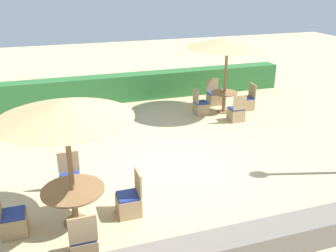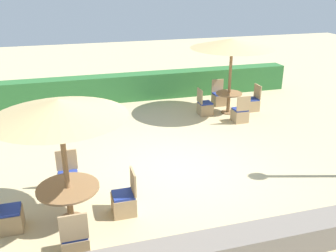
{
  "view_description": "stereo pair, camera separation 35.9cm",
  "coord_description": "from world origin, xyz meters",
  "px_view_note": "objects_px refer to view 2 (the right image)",
  "views": [
    {
      "loc": [
        -2.82,
        -7.87,
        4.45
      ],
      "look_at": [
        0.0,
        0.6,
        0.9
      ],
      "focal_mm": 40.0,
      "sensor_mm": 36.0,
      "label": 1
    },
    {
      "loc": [
        -2.47,
        -7.97,
        4.45
      ],
      "look_at": [
        0.0,
        0.6,
        0.9
      ],
      "focal_mm": 40.0,
      "sensor_mm": 36.0,
      "label": 2
    }
  ],
  "objects_px": {
    "round_table_back_right": "(229,98)",
    "patio_chair_front_left_west": "(9,218)",
    "patio_chair_back_right_east": "(252,103)",
    "patio_chair_front_left_south": "(75,242)",
    "patio_chair_front_left_north": "(69,181)",
    "patio_chair_back_right_west": "(205,107)",
    "patio_chair_back_right_south": "(240,114)",
    "parasol_back_right": "(232,44)",
    "parasol_front_left": "(59,109)",
    "round_table_front_left": "(69,193)",
    "patio_chair_front_left_east": "(124,202)",
    "patio_chair_back_right_north": "(219,98)"
  },
  "relations": [
    {
      "from": "round_table_back_right",
      "to": "patio_chair_front_left_west",
      "type": "distance_m",
      "value": 8.36
    },
    {
      "from": "round_table_back_right",
      "to": "patio_chair_back_right_east",
      "type": "bearing_deg",
      "value": -0.54
    },
    {
      "from": "patio_chair_back_right_south",
      "to": "patio_chair_front_left_west",
      "type": "bearing_deg",
      "value": -149.34
    },
    {
      "from": "patio_chair_back_right_east",
      "to": "patio_chair_front_left_south",
      "type": "distance_m",
      "value": 8.82
    },
    {
      "from": "parasol_back_right",
      "to": "round_table_front_left",
      "type": "bearing_deg",
      "value": -138.63
    },
    {
      "from": "parasol_back_right",
      "to": "round_table_back_right",
      "type": "height_order",
      "value": "parasol_back_right"
    },
    {
      "from": "patio_chair_back_right_east",
      "to": "patio_chair_front_left_south",
      "type": "xyz_separation_m",
      "value": [
        -6.49,
        -5.97,
        0.0
      ]
    },
    {
      "from": "patio_chair_back_right_south",
      "to": "patio_chair_front_left_east",
      "type": "xyz_separation_m",
      "value": [
        -4.55,
        -4.06,
        0.0
      ]
    },
    {
      "from": "parasol_back_right",
      "to": "round_table_front_left",
      "type": "height_order",
      "value": "parasol_back_right"
    },
    {
      "from": "patio_chair_back_right_west",
      "to": "round_table_front_left",
      "type": "height_order",
      "value": "patio_chair_back_right_west"
    },
    {
      "from": "patio_chair_front_left_south",
      "to": "parasol_front_left",
      "type": "bearing_deg",
      "value": 92.36
    },
    {
      "from": "patio_chair_back_right_west",
      "to": "patio_chair_front_left_east",
      "type": "bearing_deg",
      "value": -36.18
    },
    {
      "from": "parasol_front_left",
      "to": "round_table_back_right",
      "type": "bearing_deg",
      "value": 41.37
    },
    {
      "from": "patio_chair_back_right_north",
      "to": "patio_chair_back_right_east",
      "type": "bearing_deg",
      "value": 133.91
    },
    {
      "from": "patio_chair_back_right_west",
      "to": "patio_chair_back_right_north",
      "type": "xyz_separation_m",
      "value": [
        0.91,
        0.85,
        0.0
      ]
    },
    {
      "from": "patio_chair_back_right_north",
      "to": "parasol_front_left",
      "type": "xyz_separation_m",
      "value": [
        -5.66,
        -5.85,
        2.06
      ]
    },
    {
      "from": "round_table_front_left",
      "to": "parasol_back_right",
      "type": "bearing_deg",
      "value": 41.37
    },
    {
      "from": "patio_chair_back_right_west",
      "to": "patio_chair_back_right_south",
      "type": "xyz_separation_m",
      "value": [
        0.86,
        -0.98,
        0.0
      ]
    },
    {
      "from": "parasol_back_right",
      "to": "patio_chair_back_right_west",
      "type": "distance_m",
      "value": 2.33
    },
    {
      "from": "round_table_back_right",
      "to": "patio_chair_back_right_west",
      "type": "distance_m",
      "value": 0.92
    },
    {
      "from": "patio_chair_back_right_east",
      "to": "round_table_front_left",
      "type": "bearing_deg",
      "value": 127.1
    },
    {
      "from": "round_table_back_right",
      "to": "parasol_front_left",
      "type": "xyz_separation_m",
      "value": [
        -5.62,
        -4.95,
        1.78
      ]
    },
    {
      "from": "patio_chair_back_right_north",
      "to": "patio_chair_front_left_west",
      "type": "relative_size",
      "value": 1.0
    },
    {
      "from": "patio_chair_back_right_south",
      "to": "parasol_front_left",
      "type": "height_order",
      "value": "parasol_front_left"
    },
    {
      "from": "parasol_back_right",
      "to": "patio_chair_back_right_west",
      "type": "height_order",
      "value": "parasol_back_right"
    },
    {
      "from": "round_table_back_right",
      "to": "parasol_front_left",
      "type": "distance_m",
      "value": 7.69
    },
    {
      "from": "round_table_back_right",
      "to": "parasol_front_left",
      "type": "relative_size",
      "value": 0.36
    },
    {
      "from": "patio_chair_back_right_west",
      "to": "patio_chair_back_right_east",
      "type": "bearing_deg",
      "value": 88.26
    },
    {
      "from": "patio_chair_front_left_north",
      "to": "patio_chair_front_left_west",
      "type": "bearing_deg",
      "value": 43.55
    },
    {
      "from": "round_table_back_right",
      "to": "patio_chair_back_right_south",
      "type": "bearing_deg",
      "value": -90.42
    },
    {
      "from": "round_table_back_right",
      "to": "patio_chair_front_left_west",
      "type": "height_order",
      "value": "patio_chair_front_left_west"
    },
    {
      "from": "patio_chair_back_right_west",
      "to": "patio_chair_back_right_south",
      "type": "relative_size",
      "value": 1.0
    },
    {
      "from": "parasol_front_left",
      "to": "round_table_front_left",
      "type": "bearing_deg",
      "value": 180.0
    },
    {
      "from": "patio_chair_back_right_west",
      "to": "patio_chair_front_left_east",
      "type": "distance_m",
      "value": 6.25
    },
    {
      "from": "patio_chair_back_right_east",
      "to": "patio_chair_front_left_north",
      "type": "relative_size",
      "value": 1.0
    },
    {
      "from": "parasol_back_right",
      "to": "patio_chair_back_right_west",
      "type": "bearing_deg",
      "value": 177.01
    },
    {
      "from": "parasol_back_right",
      "to": "patio_chair_back_right_east",
      "type": "height_order",
      "value": "parasol_back_right"
    },
    {
      "from": "patio_chair_back_right_north",
      "to": "round_table_back_right",
      "type": "bearing_deg",
      "value": 87.62
    },
    {
      "from": "patio_chair_back_right_east",
      "to": "patio_chair_back_right_south",
      "type": "distance_m",
      "value": 1.31
    },
    {
      "from": "patio_chair_back_right_north",
      "to": "parasol_back_right",
      "type": "bearing_deg",
      "value": 87.62
    },
    {
      "from": "patio_chair_front_left_west",
      "to": "patio_chair_back_right_south",
      "type": "bearing_deg",
      "value": 120.66
    },
    {
      "from": "patio_chair_front_left_west",
      "to": "patio_chair_front_left_north",
      "type": "bearing_deg",
      "value": 133.55
    },
    {
      "from": "patio_chair_back_right_east",
      "to": "patio_chair_back_right_west",
      "type": "relative_size",
      "value": 1.0
    },
    {
      "from": "patio_chair_front_left_west",
      "to": "round_table_back_right",
      "type": "bearing_deg",
      "value": 126.18
    },
    {
      "from": "patio_chair_front_left_west",
      "to": "patio_chair_front_left_south",
      "type": "relative_size",
      "value": 1.0
    },
    {
      "from": "patio_chair_back_right_west",
      "to": "patio_chair_back_right_south",
      "type": "height_order",
      "value": "same"
    },
    {
      "from": "patio_chair_back_right_north",
      "to": "patio_chair_front_left_east",
      "type": "distance_m",
      "value": 7.48
    },
    {
      "from": "parasol_back_right",
      "to": "patio_chair_front_left_north",
      "type": "xyz_separation_m",
      "value": [
        -5.61,
        -3.85,
        -2.16
      ]
    },
    {
      "from": "patio_chair_back_right_south",
      "to": "patio_chair_front_left_east",
      "type": "bearing_deg",
      "value": -138.27
    },
    {
      "from": "round_table_back_right",
      "to": "patio_chair_front_left_west",
      "type": "relative_size",
      "value": 0.98
    }
  ]
}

